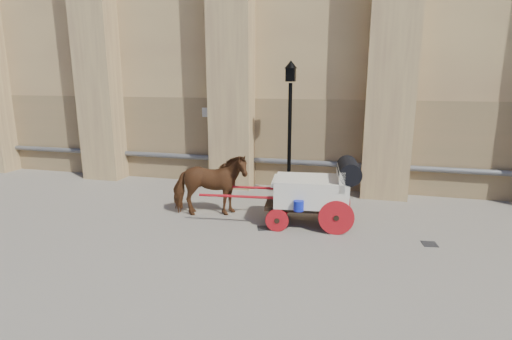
# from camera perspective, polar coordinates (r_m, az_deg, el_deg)

# --- Properties ---
(ground) EXTENTS (90.00, 90.00, 0.00)m
(ground) POSITION_cam_1_polar(r_m,az_deg,el_deg) (10.40, -4.06, -7.77)
(ground) COLOR #6C6358
(ground) RESTS_ON ground
(horse) EXTENTS (2.21, 1.49, 1.71)m
(horse) POSITION_cam_1_polar(r_m,az_deg,el_deg) (10.85, -6.63, -2.18)
(horse) COLOR #562E18
(horse) RESTS_ON ground
(carriage) EXTENTS (4.06, 1.54, 1.74)m
(carriage) POSITION_cam_1_polar(r_m,az_deg,el_deg) (10.18, 8.64, -2.82)
(carriage) COLOR black
(carriage) RESTS_ON ground
(street_lamp) EXTENTS (0.39, 0.39, 4.19)m
(street_lamp) POSITION_cam_1_polar(r_m,az_deg,el_deg) (12.40, 4.84, 6.32)
(street_lamp) COLOR black
(street_lamp) RESTS_ON ground
(drain_grate_near) EXTENTS (0.40, 0.40, 0.01)m
(drain_grate_near) POSITION_cam_1_polar(r_m,az_deg,el_deg) (10.12, 1.16, -8.31)
(drain_grate_near) COLOR black
(drain_grate_near) RESTS_ON ground
(drain_grate_far) EXTENTS (0.36, 0.36, 0.01)m
(drain_grate_far) POSITION_cam_1_polar(r_m,az_deg,el_deg) (10.03, 23.56, -9.67)
(drain_grate_far) COLOR black
(drain_grate_far) RESTS_ON ground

